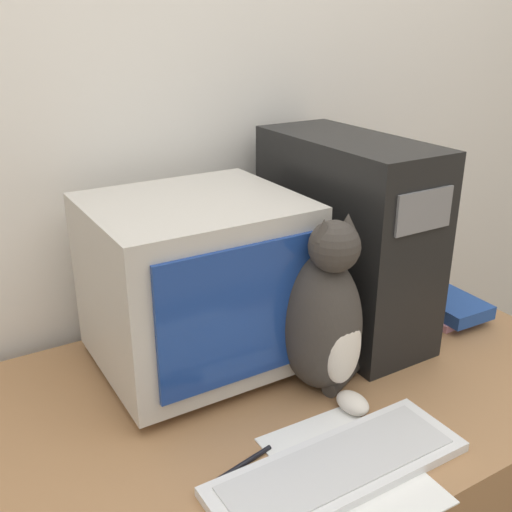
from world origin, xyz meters
name	(u,v)px	position (x,y,z in m)	size (l,w,h in m)	color
wall_back	(187,115)	(0.00, 0.87, 1.25)	(7.00, 0.05, 2.50)	silver
crt_monitor	(197,283)	(-0.13, 0.57, 0.95)	(0.42, 0.38, 0.38)	#BCB7AD
computer_tower	(345,237)	(0.25, 0.55, 0.99)	(0.21, 0.47, 0.47)	black
keyboard	(338,468)	(-0.08, 0.14, 0.76)	(0.47, 0.16, 0.02)	silver
cat	(323,318)	(0.04, 0.36, 0.91)	(0.24, 0.25, 0.38)	#38332D
book_stack	(444,305)	(0.51, 0.45, 0.78)	(0.15, 0.21, 0.05)	pink
pen	(242,465)	(-0.22, 0.24, 0.76)	(0.13, 0.04, 0.01)	black
paper_sheet	(350,469)	(-0.06, 0.13, 0.76)	(0.22, 0.30, 0.00)	white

